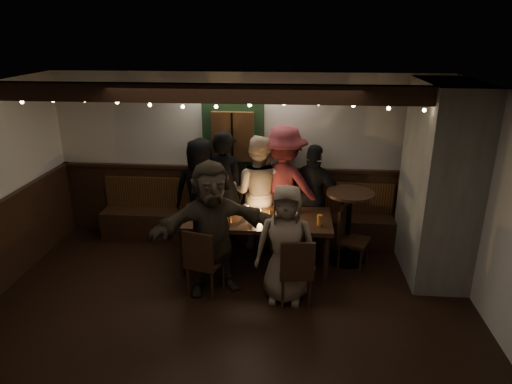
# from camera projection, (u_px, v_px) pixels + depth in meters

# --- Properties ---
(room) EXTENTS (6.02, 5.01, 2.62)m
(room) POSITION_uv_depth(u_px,v_px,m) (317.00, 197.00, 6.13)
(room) COLOR black
(room) RESTS_ON ground
(dining_table) EXTENTS (2.11, 0.90, 0.91)m
(dining_table) POSITION_uv_depth(u_px,v_px,m) (255.00, 222.00, 6.30)
(dining_table) COLOR black
(dining_table) RESTS_ON ground
(chair_near_left) EXTENTS (0.50, 0.50, 0.91)m
(chair_near_left) POSITION_uv_depth(u_px,v_px,m) (202.00, 259.00, 5.66)
(chair_near_left) COLOR black
(chair_near_left) RESTS_ON ground
(chair_near_right) EXTENTS (0.44, 0.44, 0.90)m
(chair_near_right) POSITION_uv_depth(u_px,v_px,m) (296.00, 269.00, 5.45)
(chair_near_right) COLOR black
(chair_near_right) RESTS_ON ground
(chair_end) EXTENTS (0.51, 0.51, 0.86)m
(chair_end) POSITION_uv_depth(u_px,v_px,m) (349.00, 234.00, 6.40)
(chair_end) COLOR black
(chair_end) RESTS_ON ground
(high_top) EXTENTS (0.67, 0.67, 1.06)m
(high_top) POSITION_uv_depth(u_px,v_px,m) (349.00, 218.00, 6.47)
(high_top) COLOR black
(high_top) RESTS_ON ground
(person_a) EXTENTS (0.87, 0.62, 1.68)m
(person_a) POSITION_uv_depth(u_px,v_px,m) (201.00, 192.00, 6.97)
(person_a) COLOR black
(person_a) RESTS_ON ground
(person_b) EXTENTS (0.77, 0.64, 1.82)m
(person_b) POSITION_uv_depth(u_px,v_px,m) (225.00, 190.00, 6.87)
(person_b) COLOR black
(person_b) RESTS_ON ground
(person_c) EXTENTS (0.97, 0.83, 1.75)m
(person_c) POSITION_uv_depth(u_px,v_px,m) (258.00, 192.00, 6.87)
(person_c) COLOR #C3AA92
(person_c) RESTS_ON ground
(person_d) EXTENTS (1.35, 0.99, 1.88)m
(person_d) POSITION_uv_depth(u_px,v_px,m) (284.00, 188.00, 6.88)
(person_d) COLOR maroon
(person_d) RESTS_ON ground
(person_e) EXTENTS (1.03, 0.73, 1.62)m
(person_e) POSITION_uv_depth(u_px,v_px,m) (313.00, 197.00, 6.85)
(person_e) COLOR black
(person_e) RESTS_ON ground
(person_f) EXTENTS (1.68, 1.09, 1.74)m
(person_f) POSITION_uv_depth(u_px,v_px,m) (212.00, 228.00, 5.67)
(person_f) COLOR #362D23
(person_f) RESTS_ON ground
(person_g) EXTENTS (0.76, 0.52, 1.51)m
(person_g) POSITION_uv_depth(u_px,v_px,m) (286.00, 244.00, 5.50)
(person_g) COLOR gray
(person_g) RESTS_ON ground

